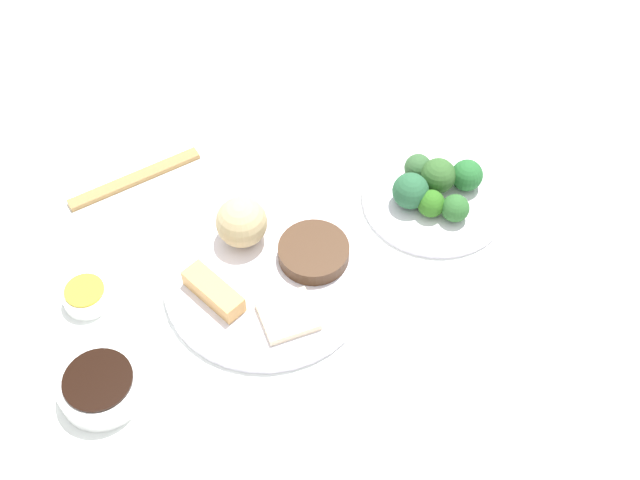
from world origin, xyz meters
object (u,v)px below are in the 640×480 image
(chopsticks_pair, at_px, (135,179))
(sauce_ramekin_hot_mustard, at_px, (87,296))
(soy_sauce_bowl, at_px, (101,387))
(main_plate, at_px, (265,280))
(broccoli_plate, at_px, (435,197))

(chopsticks_pair, bearing_deg, sauce_ramekin_hot_mustard, 134.13)
(chopsticks_pair, bearing_deg, soy_sauce_bowl, 144.40)
(main_plate, bearing_deg, soy_sauce_bowl, 93.16)
(main_plate, bearing_deg, broccoli_plate, -96.02)
(main_plate, distance_m, sauce_ramekin_hot_mustard, 0.24)
(broccoli_plate, relative_size, chopsticks_pair, 1.03)
(main_plate, relative_size, broccoli_plate, 1.32)
(broccoli_plate, distance_m, chopsticks_pair, 0.45)
(chopsticks_pair, bearing_deg, main_plate, -169.66)
(broccoli_plate, bearing_deg, sauce_ramekin_hot_mustard, 72.94)
(soy_sauce_bowl, distance_m, sauce_ramekin_hot_mustard, 0.14)
(soy_sauce_bowl, bearing_deg, broccoli_plate, -91.68)
(broccoli_plate, xyz_separation_m, chopsticks_pair, (0.30, 0.34, -0.00))
(broccoli_plate, distance_m, sauce_ramekin_hot_mustard, 0.52)
(sauce_ramekin_hot_mustard, relative_size, chopsticks_pair, 0.31)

